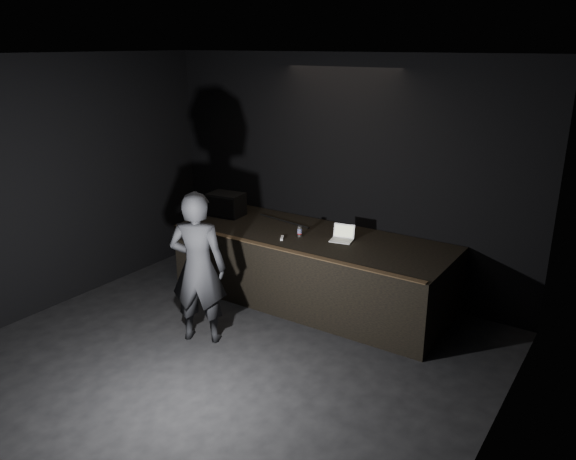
% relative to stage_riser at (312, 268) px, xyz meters
% --- Properties ---
extents(ground, '(7.00, 7.00, 0.00)m').
position_rel_stage_riser_xyz_m(ground, '(0.00, -2.73, -0.50)').
color(ground, black).
rests_on(ground, ground).
extents(room_walls, '(6.10, 7.10, 3.52)m').
position_rel_stage_riser_xyz_m(room_walls, '(0.00, -2.73, 1.52)').
color(room_walls, black).
rests_on(room_walls, ground).
extents(stage_riser, '(4.00, 1.50, 1.00)m').
position_rel_stage_riser_xyz_m(stage_riser, '(0.00, 0.00, 0.00)').
color(stage_riser, black).
rests_on(stage_riser, ground).
extents(riser_lip, '(3.92, 0.10, 0.01)m').
position_rel_stage_riser_xyz_m(riser_lip, '(0.00, -0.71, 0.51)').
color(riser_lip, brown).
rests_on(riser_lip, stage_riser).
extents(stage_monitor, '(0.58, 0.45, 0.36)m').
position_rel_stage_riser_xyz_m(stage_monitor, '(-1.67, 0.09, 0.68)').
color(stage_monitor, black).
rests_on(stage_monitor, stage_riser).
extents(cable, '(1.01, 0.18, 0.02)m').
position_rel_stage_riser_xyz_m(cable, '(-0.72, 0.33, 0.51)').
color(cable, black).
rests_on(cable, stage_riser).
extents(laptop, '(0.35, 0.32, 0.21)m').
position_rel_stage_riser_xyz_m(laptop, '(0.44, 0.08, 0.55)').
color(laptop, silver).
rests_on(laptop, stage_riser).
extents(beer_can, '(0.07, 0.07, 0.15)m').
position_rel_stage_riser_xyz_m(beer_can, '(-0.14, -0.13, 0.58)').
color(beer_can, silver).
rests_on(beer_can, stage_riser).
extents(plastic_cup, '(0.07, 0.07, 0.09)m').
position_rel_stage_riser_xyz_m(plastic_cup, '(0.34, 0.15, 0.55)').
color(plastic_cup, white).
rests_on(plastic_cup, stage_riser).
extents(wii_remote, '(0.11, 0.16, 0.03)m').
position_rel_stage_riser_xyz_m(wii_remote, '(-0.29, -0.36, 0.51)').
color(wii_remote, white).
rests_on(wii_remote, stage_riser).
extents(person, '(0.84, 0.72, 1.95)m').
position_rel_stage_riser_xyz_m(person, '(-0.59, -1.77, 0.48)').
color(person, black).
rests_on(person, ground).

